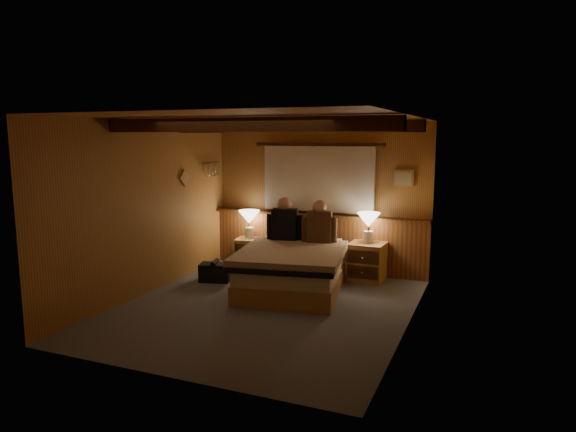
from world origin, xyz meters
The scene contains 19 objects.
floor centered at (0.00, 0.00, 0.00)m, with size 4.20×4.20×0.00m, color slate.
ceiling centered at (0.00, 0.00, 2.40)m, with size 4.20×4.20×0.00m, color #BA7E46.
wall_back centered at (0.00, 2.10, 1.20)m, with size 3.60×3.60×0.00m, color #B17D3F.
wall_left centered at (-1.80, 0.00, 1.20)m, with size 4.20×4.20×0.00m, color #B17D3F.
wall_right centered at (1.80, 0.00, 1.20)m, with size 4.20×4.20×0.00m, color #B17D3F.
wall_front centered at (0.00, -2.10, 1.20)m, with size 3.60×3.60×0.00m, color #B17D3F.
wainscot centered at (0.00, 2.04, 0.49)m, with size 3.60×0.23×0.94m.
curtain_window centered at (0.00, 2.03, 1.52)m, with size 2.18×0.09×1.11m.
ceiling_beams centered at (0.00, 0.15, 2.31)m, with size 3.60×1.65×0.16m.
coat_rail centered at (-1.72, 1.58, 1.67)m, with size 0.05×0.55×0.24m.
framed_print centered at (1.35, 2.08, 1.55)m, with size 0.30×0.04×0.25m.
bed centered at (0.06, 0.77, 0.32)m, with size 1.68×2.02×0.62m.
nightstand_left centered at (-1.11, 1.77, 0.24)m, with size 0.51×0.48×0.49m.
nightstand_right centered at (0.90, 1.74, 0.29)m, with size 0.54×0.49×0.58m.
lamp_left centered at (-1.14, 1.82, 0.82)m, with size 0.36×0.36×0.47m.
lamp_right centered at (0.90, 1.78, 0.90)m, with size 0.35×0.35×0.46m.
person_left centered at (-0.30, 1.34, 0.89)m, with size 0.54×0.30×0.67m.
person_right centered at (0.25, 1.37, 0.88)m, with size 0.53×0.29×0.65m.
duffel_bag centered at (-1.22, 0.80, 0.14)m, with size 0.51×0.38×0.33m.
Camera 1 is at (2.67, -5.77, 2.19)m, focal length 32.00 mm.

